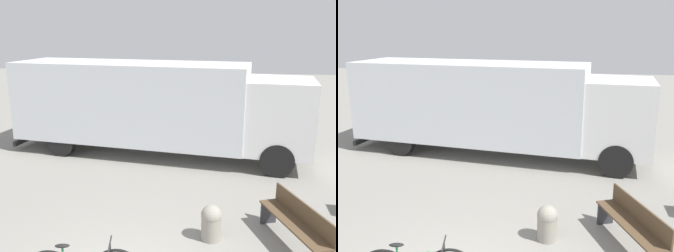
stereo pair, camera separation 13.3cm
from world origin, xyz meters
TOP-DOWN VIEW (x-y plane):
  - delivery_truck at (-0.85, 6.73)m, footprint 9.40×3.02m
  - park_bench at (2.84, 1.96)m, footprint 1.13×1.90m
  - bollard_near_bench at (1.28, 1.93)m, footprint 0.40×0.40m

SIDE VIEW (x-z plane):
  - bollard_near_bench at x=1.28m, z-range 0.02..0.72m
  - park_bench at x=2.84m, z-range 0.07..0.93m
  - delivery_truck at x=-0.85m, z-range 0.18..3.08m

